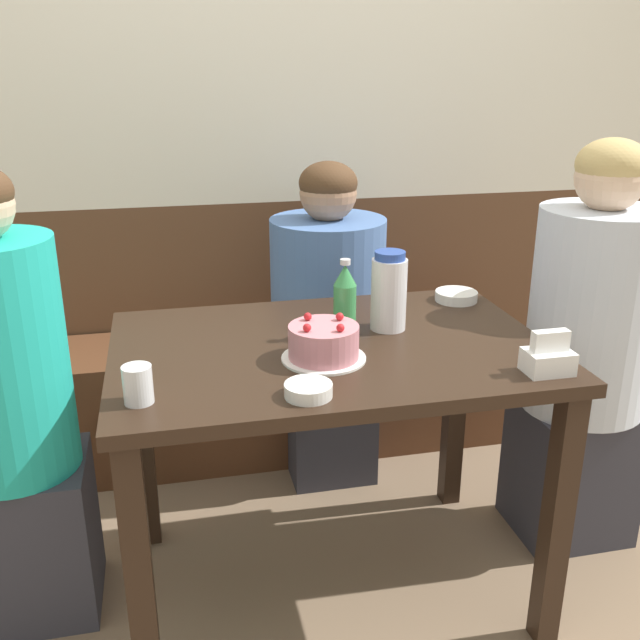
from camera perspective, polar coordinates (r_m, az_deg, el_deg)
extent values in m
plane|color=#846B51|center=(2.25, 0.70, -20.27)|extent=(12.00, 12.00, 0.00)
cube|color=brown|center=(2.92, -4.01, 0.29)|extent=(4.80, 0.04, 0.95)
cube|color=#56331E|center=(2.81, -3.19, -5.79)|extent=(1.86, 0.38, 0.47)
cube|color=black|center=(1.86, 0.80, -2.43)|extent=(1.12, 0.75, 0.03)
cube|color=black|center=(1.73, -14.22, -19.72)|extent=(0.06, 0.06, 0.73)
cube|color=black|center=(1.96, 18.40, -15.07)|extent=(0.06, 0.06, 0.73)
cube|color=black|center=(2.28, -14.00, -9.26)|extent=(0.06, 0.06, 0.73)
cube|color=black|center=(2.45, 10.72, -6.80)|extent=(0.06, 0.06, 0.73)
cylinder|color=white|center=(1.76, 0.29, -3.06)|extent=(0.21, 0.21, 0.01)
cylinder|color=#C67A84|center=(1.74, 0.30, -1.73)|extent=(0.17, 0.17, 0.08)
sphere|color=red|center=(1.69, 1.64, -0.63)|extent=(0.02, 0.02, 0.02)
sphere|color=red|center=(1.76, 1.59, 0.28)|extent=(0.02, 0.02, 0.02)
sphere|color=red|center=(1.76, -0.99, 0.28)|extent=(0.02, 0.02, 0.02)
sphere|color=red|center=(1.69, -1.04, -0.62)|extent=(0.02, 0.02, 0.02)
cylinder|color=white|center=(1.94, 5.52, 2.05)|extent=(0.10, 0.10, 0.20)
cylinder|color=#28479E|center=(1.91, 5.63, 5.16)|extent=(0.08, 0.08, 0.02)
cylinder|color=#388E4C|center=(1.88, 1.99, 0.71)|extent=(0.06, 0.06, 0.14)
cone|color=#388E4C|center=(1.85, 2.02, 3.63)|extent=(0.06, 0.06, 0.06)
cylinder|color=silver|center=(1.84, 2.04, 4.67)|extent=(0.03, 0.03, 0.01)
cube|color=white|center=(1.76, 17.76, -3.19)|extent=(0.11, 0.08, 0.05)
cube|color=white|center=(1.74, 17.94, -1.60)|extent=(0.09, 0.03, 0.05)
cylinder|color=white|center=(1.56, -0.94, -5.62)|extent=(0.11, 0.11, 0.03)
cylinder|color=white|center=(2.22, 10.84, 1.90)|extent=(0.13, 0.13, 0.03)
cylinder|color=silver|center=(1.58, -14.37, -5.02)|extent=(0.06, 0.06, 0.08)
cube|color=#33333D|center=(2.47, 19.40, -11.09)|extent=(0.34, 0.30, 0.45)
cylinder|color=silver|center=(2.26, 20.94, 0.63)|extent=(0.36, 0.36, 0.62)
sphere|color=beige|center=(2.17, 22.24, 10.54)|extent=(0.20, 0.20, 0.20)
ellipsoid|color=tan|center=(2.16, 22.36, 11.43)|extent=(0.20, 0.20, 0.15)
cube|color=#33333D|center=(2.67, 0.59, -7.42)|extent=(0.30, 0.34, 0.45)
cylinder|color=#4C70AD|center=(2.49, 0.62, 2.39)|extent=(0.40, 0.40, 0.51)
sphere|color=#A87A5B|center=(2.41, 0.65, 10.11)|extent=(0.19, 0.19, 0.19)
ellipsoid|color=#4C331E|center=(2.40, 0.66, 10.90)|extent=(0.20, 0.20, 0.14)
cube|color=#33333D|center=(2.20, -22.15, -15.77)|extent=(0.34, 0.30, 0.45)
cylinder|color=#1EB2A3|center=(1.95, -24.17, -2.86)|extent=(0.32, 0.32, 0.61)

